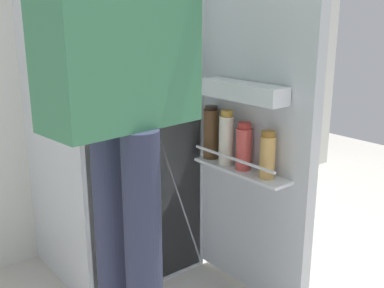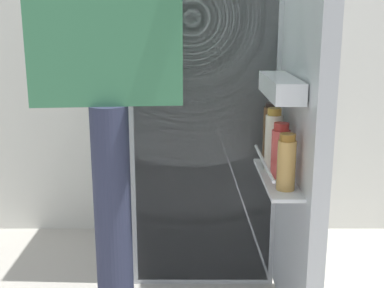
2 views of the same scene
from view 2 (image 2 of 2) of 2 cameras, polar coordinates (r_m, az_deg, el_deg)
name	(u,v)px [view 2 (image 2 of 2)]	position (r m, az deg, el deg)	size (l,w,h in m)	color
kitchen_wall	(204,5)	(2.66, 1.32, 15.52)	(4.40, 0.10, 2.43)	silver
refrigerator	(211,83)	(2.27, 2.20, 7.00)	(0.67, 1.20, 1.74)	silver
person	(112,41)	(1.68, -9.12, 11.46)	(0.63, 0.78, 1.76)	#2D334C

